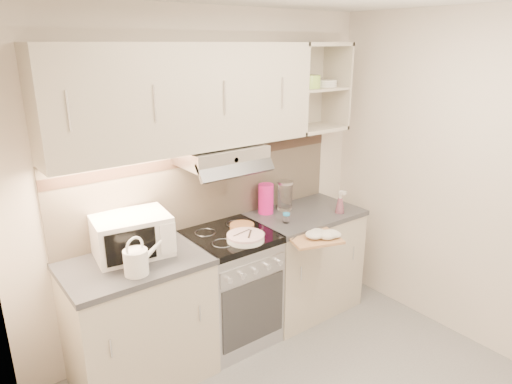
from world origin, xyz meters
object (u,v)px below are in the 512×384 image
at_px(watering_can, 137,260).
at_px(glass_jar, 285,195).
at_px(plate_stack, 246,237).
at_px(spray_bottle, 340,204).
at_px(cutting_board, 313,237).
at_px(electric_range, 231,287).
at_px(pink_pitcher, 266,199).
at_px(microwave, 132,235).

relative_size(watering_can, glass_jar, 1.15).
distance_m(watering_can, plate_stack, 0.81).
bearing_deg(plate_stack, watering_can, 179.70).
height_order(spray_bottle, cutting_board, spray_bottle).
bearing_deg(electric_range, spray_bottle, -11.15).
distance_m(pink_pitcher, cutting_board, 0.58).
xyz_separation_m(microwave, glass_jar, (1.37, 0.04, -0.01)).
distance_m(watering_can, glass_jar, 1.49).
bearing_deg(microwave, electric_range, -0.68).
bearing_deg(watering_can, spray_bottle, -16.68).
bearing_deg(electric_range, glass_jar, 12.31).
xyz_separation_m(electric_range, watering_can, (-0.79, -0.18, 0.54)).
height_order(watering_can, cutting_board, watering_can).
bearing_deg(electric_range, plate_stack, -85.39).
distance_m(microwave, plate_stack, 0.78).
relative_size(microwave, plate_stack, 1.94).
xyz_separation_m(microwave, watering_can, (-0.09, -0.28, -0.05)).
xyz_separation_m(pink_pitcher, cutting_board, (0.01, -0.55, -0.15)).
bearing_deg(cutting_board, pink_pitcher, 109.18).
distance_m(electric_range, microwave, 0.93).
bearing_deg(pink_pitcher, watering_can, -179.99).
relative_size(glass_jar, spray_bottle, 1.21).
distance_m(plate_stack, pink_pitcher, 0.59).
relative_size(plate_stack, pink_pitcher, 1.08).
bearing_deg(glass_jar, pink_pitcher, 169.87).
xyz_separation_m(plate_stack, glass_jar, (0.64, 0.32, 0.10)).
height_order(electric_range, watering_can, watering_can).
distance_m(watering_can, spray_bottle, 1.77).
bearing_deg(spray_bottle, electric_range, 159.87).
distance_m(glass_jar, spray_bottle, 0.46).
height_order(watering_can, plate_stack, watering_can).
height_order(plate_stack, pink_pitcher, pink_pitcher).
relative_size(plate_stack, glass_jar, 1.08).
bearing_deg(watering_can, glass_jar, -3.77).
distance_m(electric_range, glass_jar, 0.88).
height_order(watering_can, glass_jar, glass_jar).
xyz_separation_m(electric_range, pink_pitcher, (0.48, 0.17, 0.57)).
relative_size(pink_pitcher, cutting_board, 0.68).
relative_size(pink_pitcher, spray_bottle, 1.21).
bearing_deg(watering_can, microwave, 56.62).
distance_m(microwave, glass_jar, 1.37).
relative_size(electric_range, cutting_board, 2.47).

